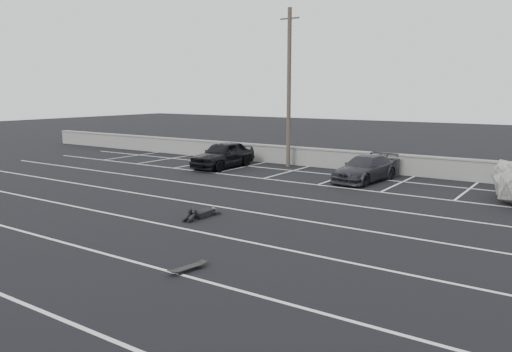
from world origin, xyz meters
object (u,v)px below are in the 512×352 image
Objects in this scene: car_right at (365,169)px; car_left at (223,155)px; trash_bin at (394,167)px; skateboard at (188,268)px; utility_pole at (289,88)px; person at (206,210)px.

car_left is at bearing -170.49° from car_right.
trash_bin is at bearing 15.86° from car_left.
skateboard is at bearing -88.23° from trash_bin.
utility_pole is (2.78, 2.47, 3.69)m from car_left.
person is (-2.59, -11.76, -0.24)m from trash_bin.
car_left reaches higher than skateboard.
car_right is 0.48× the size of utility_pole.
trash_bin reaches higher than skateboard.
skateboard is at bearing -67.54° from utility_pole.
utility_pole is (-5.46, 2.06, 3.82)m from car_right.
utility_pole is at bearing 104.49° from person.
car_right is at bearing -105.29° from trash_bin.
utility_pole is 17.77m from skateboard.
skateboard is at bearing -78.71° from car_right.
person is (3.49, -11.53, -4.23)m from utility_pole.
person is at bearing -73.16° from utility_pole.
car_right is 4.76× the size of skateboard.
trash_bin is at bearing 81.36° from car_right.
trash_bin is (0.63, 2.29, -0.17)m from car_right.
utility_pole reaches higher than car_left.
utility_pole reaches higher than car_right.
utility_pole is at bearing 123.43° from skateboard.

